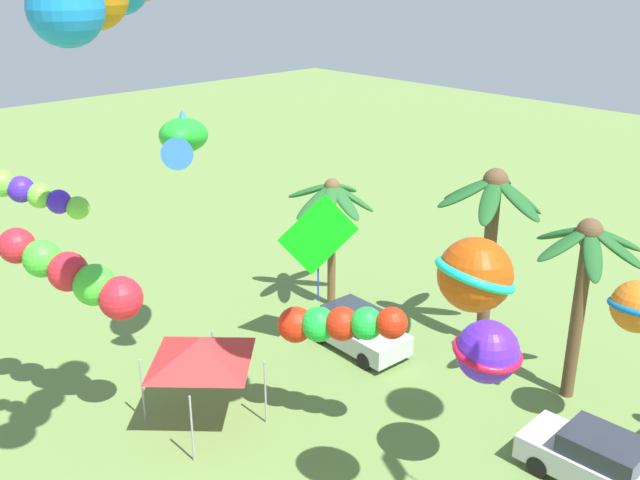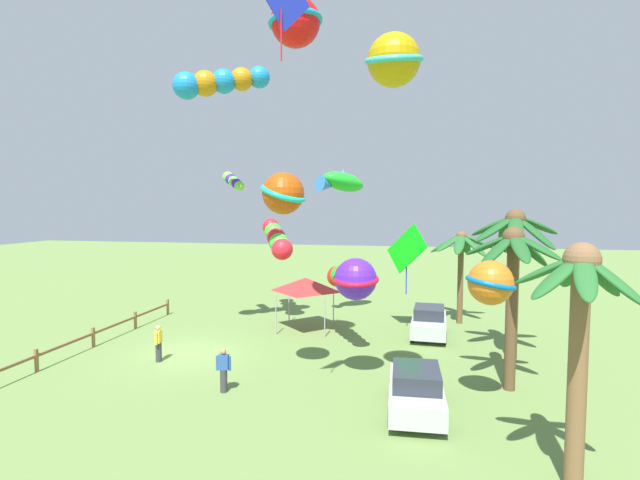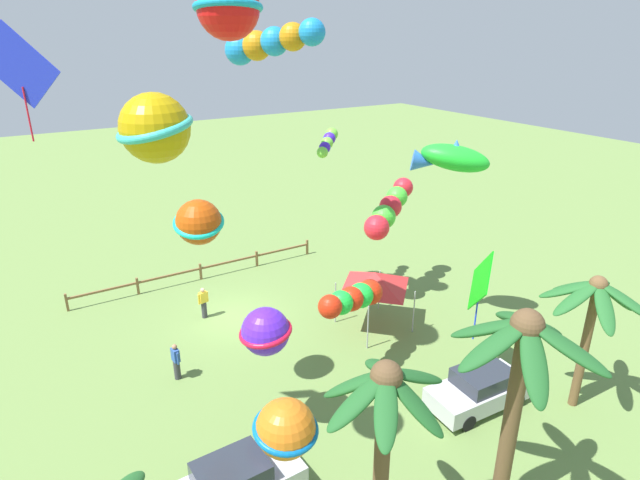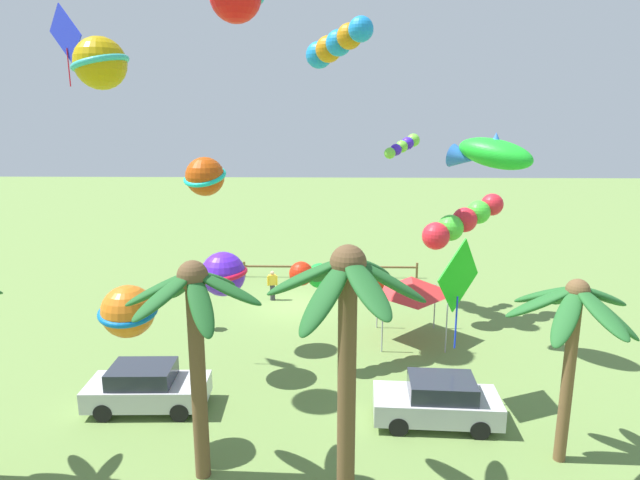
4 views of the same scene
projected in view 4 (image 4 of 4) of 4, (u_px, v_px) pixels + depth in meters
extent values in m
plane|color=olive|center=(295.00, 305.00, 27.60)|extent=(120.00, 120.00, 0.00)
cylinder|color=brown|center=(568.00, 378.00, 14.63)|extent=(0.33, 0.33, 5.00)
ellipsoid|color=#236028|center=(541.00, 302.00, 14.35)|extent=(1.93, 0.91, 1.16)
ellipsoid|color=#236028|center=(567.00, 317.00, 13.57)|extent=(1.52, 1.73, 1.34)
ellipsoid|color=#236028|center=(602.00, 313.00, 13.27)|extent=(1.03, 2.01, 0.98)
ellipsoid|color=#236028|center=(608.00, 314.00, 13.91)|extent=(1.78, 1.13, 1.43)
ellipsoid|color=#236028|center=(602.00, 296.00, 14.48)|extent=(1.99, 1.29, 0.95)
ellipsoid|color=#236028|center=(565.00, 296.00, 14.99)|extent=(0.69, 1.85, 1.25)
ellipsoid|color=#236028|center=(545.00, 295.00, 14.84)|extent=(1.62, 1.82, 1.08)
sphere|color=brown|center=(578.00, 290.00, 14.07)|extent=(0.62, 0.62, 0.62)
cylinder|color=brown|center=(347.00, 386.00, 12.99)|extent=(0.45, 0.45, 6.17)
ellipsoid|color=#1E5623|center=(307.00, 277.00, 12.57)|extent=(2.15, 0.96, 1.23)
ellipsoid|color=#1E5623|center=(326.00, 296.00, 11.76)|extent=(1.60, 1.88, 1.57)
ellipsoid|color=#1E5623|center=(367.00, 288.00, 11.43)|extent=(1.36, 2.21, 1.05)
ellipsoid|color=#1E5623|center=(388.00, 280.00, 12.50)|extent=(2.08, 0.88, 1.36)
ellipsoid|color=#1E5623|center=(369.00, 268.00, 13.19)|extent=(1.65, 2.10, 1.16)
ellipsoid|color=#1E5623|center=(331.00, 270.00, 13.25)|extent=(1.41, 2.11, 1.31)
sphere|color=brown|center=(348.00, 263.00, 12.30)|extent=(0.86, 0.86, 0.86)
cylinder|color=brown|center=(198.00, 380.00, 13.90)|extent=(0.41, 0.41, 5.61)
ellipsoid|color=#1E5623|center=(159.00, 289.00, 13.31)|extent=(1.84, 0.67, 1.05)
ellipsoid|color=#1E5623|center=(164.00, 296.00, 12.70)|extent=(1.54, 1.76, 1.00)
ellipsoid|color=#1E5623|center=(200.00, 304.00, 12.75)|extent=(1.20, 1.68, 1.38)
ellipsoid|color=#1E5623|center=(227.00, 288.00, 13.28)|extent=(1.84, 0.63, 1.03)
ellipsoid|color=#1E5623|center=(214.00, 279.00, 14.10)|extent=(1.23, 1.86, 1.04)
ellipsoid|color=#1E5623|center=(182.00, 285.00, 13.99)|extent=(1.44, 1.66, 1.29)
sphere|color=brown|center=(193.00, 276.00, 13.28)|extent=(0.77, 0.77, 0.77)
cube|color=brown|center=(417.00, 270.00, 32.18)|extent=(0.12, 0.12, 0.95)
cube|color=brown|center=(359.00, 270.00, 32.26)|extent=(0.12, 0.12, 0.95)
cube|color=brown|center=(302.00, 270.00, 32.35)|extent=(0.12, 0.12, 0.95)
cube|color=brown|center=(244.00, 269.00, 32.43)|extent=(0.12, 0.12, 0.95)
cube|color=brown|center=(187.00, 269.00, 32.52)|extent=(0.12, 0.12, 0.95)
cube|color=brown|center=(302.00, 267.00, 32.31)|extent=(13.93, 0.09, 0.11)
cube|color=#BCBCC1|center=(148.00, 392.00, 17.73)|extent=(3.96, 1.84, 0.70)
cube|color=#282D38|center=(142.00, 374.00, 17.59)|extent=(2.08, 1.57, 0.56)
cylinder|color=black|center=(191.00, 388.00, 18.57)|extent=(0.61, 0.20, 0.60)
cylinder|color=black|center=(180.00, 412.00, 17.05)|extent=(0.61, 0.20, 0.60)
cylinder|color=black|center=(121.00, 388.00, 18.55)|extent=(0.61, 0.20, 0.60)
cylinder|color=black|center=(103.00, 413.00, 17.03)|extent=(0.61, 0.20, 0.60)
cube|color=#BCBCC1|center=(436.00, 405.00, 16.88)|extent=(3.98, 1.89, 0.70)
cube|color=#282D38|center=(442.00, 387.00, 16.73)|extent=(2.10, 1.59, 0.56)
cylinder|color=black|center=(399.00, 426.00, 16.27)|extent=(0.61, 0.21, 0.60)
cylinder|color=black|center=(395.00, 400.00, 17.80)|extent=(0.61, 0.21, 0.60)
cylinder|color=black|center=(480.00, 430.00, 16.10)|extent=(0.61, 0.21, 0.60)
cylinder|color=black|center=(470.00, 403.00, 17.62)|extent=(0.61, 0.21, 0.60)
cylinder|color=#38383D|center=(273.00, 292.00, 28.33)|extent=(0.26, 0.26, 0.84)
cube|color=yellow|center=(272.00, 280.00, 28.18)|extent=(0.41, 0.29, 0.54)
sphere|color=tan|center=(272.00, 273.00, 28.10)|extent=(0.21, 0.21, 0.21)
cylinder|color=yellow|center=(277.00, 281.00, 28.23)|extent=(0.09, 0.09, 0.52)
cylinder|color=yellow|center=(268.00, 281.00, 28.16)|extent=(0.09, 0.09, 0.52)
cylinder|color=#38383D|center=(205.00, 321.00, 24.40)|extent=(0.26, 0.26, 0.84)
cube|color=#2D519E|center=(205.00, 306.00, 24.25)|extent=(0.27, 0.40, 0.54)
sphere|color=#A37556|center=(204.00, 298.00, 24.17)|extent=(0.21, 0.21, 0.21)
cylinder|color=#2D519E|center=(204.00, 309.00, 24.04)|extent=(0.09, 0.09, 0.52)
cylinder|color=#2D519E|center=(205.00, 305.00, 24.48)|extent=(0.09, 0.09, 0.52)
cylinder|color=#9E9EA3|center=(435.00, 306.00, 24.39)|extent=(0.06, 0.06, 2.10)
cylinder|color=#9E9EA3|center=(377.00, 306.00, 24.45)|extent=(0.06, 0.06, 2.10)
cylinder|color=#9E9EA3|center=(446.00, 328.00, 21.85)|extent=(0.06, 0.06, 2.10)
cylinder|color=#9E9EA3|center=(382.00, 328.00, 21.92)|extent=(0.06, 0.06, 2.10)
pyramid|color=red|center=(411.00, 285.00, 22.83)|extent=(2.86, 2.86, 0.75)
sphere|color=#73D73C|center=(413.00, 140.00, 26.00)|extent=(0.63, 0.63, 0.63)
sphere|color=#4120D4|center=(408.00, 143.00, 25.76)|extent=(0.61, 0.61, 0.61)
sphere|color=#73D73C|center=(402.00, 147.00, 25.52)|extent=(0.58, 0.58, 0.58)
sphere|color=#4120D4|center=(396.00, 150.00, 25.28)|extent=(0.56, 0.56, 0.56)
sphere|color=#73D73C|center=(390.00, 153.00, 25.04)|extent=(0.53, 0.53, 0.53)
sphere|color=red|center=(436.00, 236.00, 24.05)|extent=(1.24, 1.24, 1.24)
sphere|color=#45D135|center=(450.00, 228.00, 24.35)|extent=(1.19, 1.19, 1.19)
sphere|color=red|center=(465.00, 220.00, 24.65)|extent=(1.14, 1.14, 1.14)
sphere|color=#45D135|center=(479.00, 212.00, 24.95)|extent=(1.09, 1.09, 1.09)
sphere|color=red|center=(492.00, 205.00, 25.25)|extent=(1.04, 1.04, 1.04)
sphere|color=#B59009|center=(100.00, 63.00, 16.20)|extent=(1.57, 1.57, 1.57)
torus|color=#35B4AA|center=(100.00, 63.00, 16.20)|extent=(1.74, 1.74, 0.55)
sphere|color=#531FD4|center=(223.00, 274.00, 19.14)|extent=(1.59, 1.59, 1.59)
torus|color=red|center=(223.00, 274.00, 19.14)|extent=(1.86, 1.85, 0.43)
cube|color=#2433DC|center=(65.00, 33.00, 18.67)|extent=(1.66, 1.17, 1.99)
cylinder|color=red|center=(69.00, 67.00, 18.93)|extent=(0.04, 0.04, 1.30)
sphere|color=orange|center=(128.00, 311.00, 14.66)|extent=(1.44, 1.44, 1.44)
torus|color=#0B62AF|center=(128.00, 311.00, 14.66)|extent=(1.84, 1.85, 0.47)
sphere|color=#1984D8|center=(319.00, 55.00, 25.35)|extent=(1.26, 1.26, 1.26)
sphere|color=#C77C10|center=(329.00, 49.00, 24.58)|extent=(1.21, 1.21, 1.21)
sphere|color=#1984D8|center=(339.00, 43.00, 23.82)|extent=(1.16, 1.16, 1.16)
sphere|color=#C77C10|center=(349.00, 36.00, 23.05)|extent=(1.11, 1.11, 1.11)
sphere|color=#1984D8|center=(361.00, 29.00, 22.29)|extent=(1.06, 1.06, 1.06)
cube|color=#0DBD11|center=(459.00, 277.00, 17.16)|extent=(1.79, 2.15, 2.68)
cylinder|color=#1836E9|center=(456.00, 323.00, 17.51)|extent=(0.06, 0.06, 1.79)
sphere|color=red|center=(371.00, 281.00, 20.71)|extent=(1.05, 1.05, 1.05)
sphere|color=green|center=(354.00, 280.00, 20.41)|extent=(1.01, 1.01, 1.01)
sphere|color=red|center=(337.00, 278.00, 20.11)|extent=(0.96, 0.96, 0.96)
sphere|color=green|center=(319.00, 276.00, 19.81)|extent=(0.92, 0.92, 0.92)
sphere|color=red|center=(301.00, 274.00, 19.51)|extent=(0.88, 0.88, 0.88)
sphere|color=#BA450B|center=(205.00, 177.00, 20.88)|extent=(1.52, 1.52, 1.52)
torus|color=#17CDB4|center=(205.00, 177.00, 20.88)|extent=(2.12, 2.10, 0.74)
ellipsoid|color=green|center=(495.00, 153.00, 19.93)|extent=(3.24, 3.05, 1.54)
cone|color=blue|center=(462.00, 158.00, 20.82)|extent=(1.41, 1.39, 1.06)
cone|color=blue|center=(496.00, 141.00, 19.82)|extent=(0.81, 0.81, 0.59)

